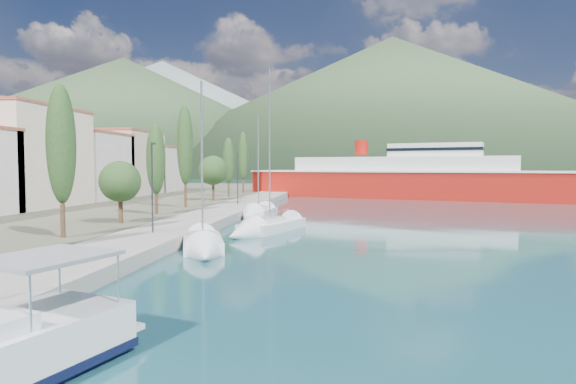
# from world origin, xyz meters

# --- Properties ---
(ground) EXTENTS (1400.00, 1400.00, 0.00)m
(ground) POSITION_xyz_m (0.00, 120.00, 0.00)
(ground) COLOR #1B4850
(quay) EXTENTS (5.00, 88.00, 0.80)m
(quay) POSITION_xyz_m (-9.00, 26.00, 0.40)
(quay) COLOR gray
(quay) RESTS_ON ground
(hills_far) EXTENTS (1480.00, 900.00, 180.00)m
(hills_far) POSITION_xyz_m (138.59, 618.73, 77.39)
(hills_far) COLOR slate
(hills_far) RESTS_ON ground
(hills_near) EXTENTS (1010.00, 520.00, 115.00)m
(hills_near) POSITION_xyz_m (98.04, 372.50, 49.18)
(hills_near) COLOR #324A2C
(hills_near) RESTS_ON ground
(town_buildings) EXTENTS (9.20, 69.20, 11.30)m
(town_buildings) POSITION_xyz_m (-32.00, 36.91, 5.57)
(town_buildings) COLOR beige
(town_buildings) RESTS_ON land_strip
(tree_row) EXTENTS (3.96, 61.88, 11.41)m
(tree_row) POSITION_xyz_m (-14.03, 32.63, 5.87)
(tree_row) COLOR #47301E
(tree_row) RESTS_ON land_strip
(lamp_posts) EXTENTS (0.15, 45.02, 6.06)m
(lamp_posts) POSITION_xyz_m (-9.00, 14.13, 4.08)
(lamp_posts) COLOR #2D2D33
(lamp_posts) RESTS_ON quay
(sailboat_near) EXTENTS (4.87, 8.36, 11.53)m
(sailboat_near) POSITION_xyz_m (-4.52, 9.17, 0.31)
(sailboat_near) COLOR silver
(sailboat_near) RESTS_ON ground
(sailboat_mid) EXTENTS (5.86, 10.08, 14.10)m
(sailboat_mid) POSITION_xyz_m (-2.88, 17.79, 0.33)
(sailboat_mid) COLOR silver
(sailboat_mid) RESTS_ON ground
(sailboat_far) EXTENTS (3.28, 8.17, 11.72)m
(sailboat_far) POSITION_xyz_m (-5.45, 29.54, 0.33)
(sailboat_far) COLOR silver
(sailboat_far) RESTS_ON ground
(ferry) EXTENTS (53.12, 25.85, 10.36)m
(ferry) POSITION_xyz_m (13.38, 64.31, 3.15)
(ferry) COLOR #A6160E
(ferry) RESTS_ON ground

